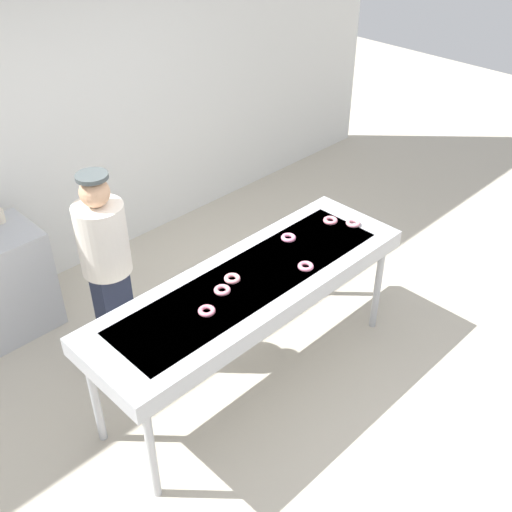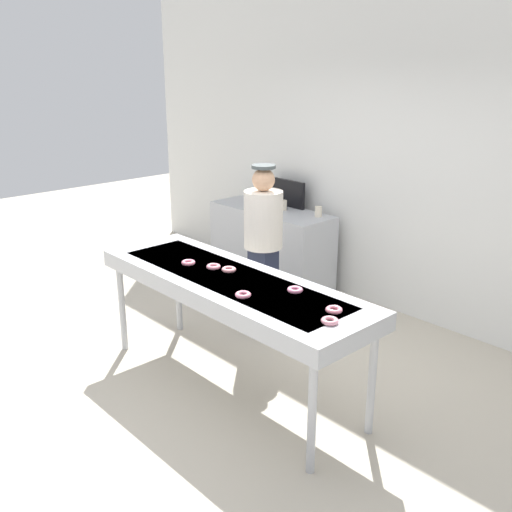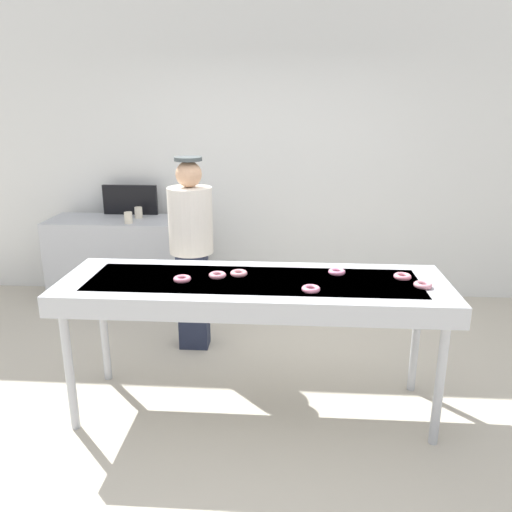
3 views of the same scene
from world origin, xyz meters
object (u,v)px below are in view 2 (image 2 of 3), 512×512
(paper_cup_0, at_px, (318,212))
(paper_cup_1, at_px, (283,205))
(strawberry_donut_6, at_px, (334,310))
(menu_display, at_px, (286,193))
(fryer_conveyor, at_px, (230,286))
(paper_cup_2, at_px, (266,208))
(strawberry_donut_2, at_px, (243,295))
(strawberry_donut_3, at_px, (330,321))
(strawberry_donut_4, at_px, (188,263))
(strawberry_donut_0, at_px, (229,270))
(worker_baker, at_px, (263,239))
(strawberry_donut_1, at_px, (213,267))
(strawberry_donut_5, at_px, (295,290))
(prep_counter, at_px, (271,246))

(paper_cup_0, relative_size, paper_cup_1, 1.00)
(strawberry_donut_6, distance_m, menu_display, 3.08)
(fryer_conveyor, xyz_separation_m, paper_cup_2, (-1.33, 1.65, 0.09))
(strawberry_donut_2, distance_m, strawberry_donut_3, 0.69)
(strawberry_donut_4, relative_size, strawberry_donut_6, 1.00)
(paper_cup_0, relative_size, menu_display, 0.20)
(strawberry_donut_0, height_order, worker_baker, worker_baker)
(strawberry_donut_1, relative_size, menu_display, 0.20)
(paper_cup_0, bearing_deg, strawberry_donut_4, -78.87)
(menu_display, bearing_deg, strawberry_donut_0, -56.10)
(strawberry_donut_5, xyz_separation_m, prep_counter, (-1.96, 1.67, -0.50))
(paper_cup_1, height_order, paper_cup_2, same)
(fryer_conveyor, bearing_deg, paper_cup_0, 113.29)
(paper_cup_2, bearing_deg, menu_display, 103.94)
(strawberry_donut_0, bearing_deg, fryer_conveyor, -36.99)
(strawberry_donut_4, relative_size, menu_display, 0.20)
(strawberry_donut_0, bearing_deg, strawberry_donut_4, -158.77)
(paper_cup_2, bearing_deg, strawberry_donut_6, -34.47)
(fryer_conveyor, relative_size, strawberry_donut_0, 22.08)
(worker_baker, bearing_deg, strawberry_donut_0, 137.23)
(strawberry_donut_5, bearing_deg, worker_baker, 146.32)
(strawberry_donut_1, bearing_deg, worker_baker, 111.40)
(strawberry_donut_1, height_order, strawberry_donut_4, same)
(paper_cup_0, bearing_deg, menu_display, 170.86)
(strawberry_donut_2, relative_size, strawberry_donut_6, 1.00)
(strawberry_donut_4, height_order, paper_cup_2, paper_cup_2)
(worker_baker, xyz_separation_m, paper_cup_0, (-0.27, 1.07, 0.02))
(strawberry_donut_5, distance_m, paper_cup_2, 2.39)
(strawberry_donut_3, xyz_separation_m, prep_counter, (-2.47, 1.88, -0.50))
(prep_counter, bearing_deg, strawberry_donut_2, -48.28)
(strawberry_donut_1, xyz_separation_m, strawberry_donut_5, (0.77, 0.12, 0.00))
(fryer_conveyor, relative_size, strawberry_donut_1, 22.08)
(strawberry_donut_2, xyz_separation_m, worker_baker, (-0.93, 1.07, -0.03))
(strawberry_donut_6, distance_m, paper_cup_1, 2.88)
(strawberry_donut_1, bearing_deg, fryer_conveyor, -7.43)
(fryer_conveyor, distance_m, menu_display, 2.51)
(strawberry_donut_1, bearing_deg, paper_cup_1, 119.83)
(strawberry_donut_1, distance_m, prep_counter, 2.21)
(strawberry_donut_1, relative_size, strawberry_donut_3, 1.00)
(fryer_conveyor, relative_size, strawberry_donut_6, 22.08)
(fryer_conveyor, relative_size, menu_display, 4.35)
(fryer_conveyor, xyz_separation_m, strawberry_donut_0, (-0.10, 0.08, 0.09))
(fryer_conveyor, bearing_deg, prep_counter, 128.12)
(strawberry_donut_1, distance_m, paper_cup_0, 2.02)
(strawberry_donut_4, xyz_separation_m, strawberry_donut_6, (1.39, 0.14, 0.00))
(strawberry_donut_5, xyz_separation_m, menu_display, (-1.96, 1.90, 0.10))
(paper_cup_2, bearing_deg, paper_cup_1, 83.40)
(strawberry_donut_1, relative_size, strawberry_donut_5, 1.00)
(strawberry_donut_0, relative_size, strawberry_donut_6, 1.00)
(strawberry_donut_6, height_order, menu_display, menu_display)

